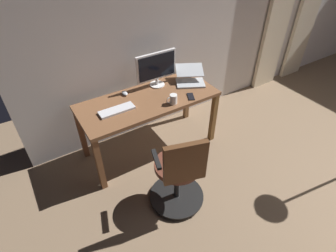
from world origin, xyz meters
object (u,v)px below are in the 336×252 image
Objects in this scene: mug_coffee at (173,99)px; office_chair at (179,174)px; desk at (149,105)px; computer_keyboard at (117,110)px; cell_phone_face_up at (191,97)px; computer_mouse at (125,93)px; computer_monitor at (156,68)px; laptop at (190,78)px.

office_chair is at bearing 61.71° from mug_coffee.
desk is 0.32m from mug_coffee.
mug_coffee is at bearing 161.63° from computer_keyboard.
cell_phone_face_up is (-0.59, -0.66, 0.30)m from office_chair.
office_chair is at bearing 73.75° from cell_phone_face_up.
office_chair is 9.40× the size of computer_mouse.
computer_monitor is 3.91× the size of mug_coffee.
office_chair reaches higher than laptop.
laptop reaches higher than computer_keyboard.
mug_coffee reaches higher than computer_mouse.
computer_monitor reaches higher than desk.
computer_mouse is (0.19, -0.21, 0.11)m from desk.
office_chair is 1.86× the size of computer_monitor.
mug_coffee is at bearing 78.30° from office_chair.
computer_keyboard is at bearing 50.58° from computer_mouse.
cell_phone_face_up is (-0.81, 0.19, -0.01)m from computer_keyboard.
laptop is at bearing -146.64° from mug_coffee.
computer_mouse is (0.42, -0.00, -0.21)m from computer_monitor.
computer_mouse is at bearing 107.21° from office_chair.
desk is 0.93m from office_chair.
laptop is (-0.61, -0.05, 0.14)m from desk.
computer_mouse is (0.79, -0.16, -0.03)m from laptop.
computer_monitor is 1.34× the size of computer_keyboard.
computer_monitor is 0.47m from mug_coffee.
desk is at bearing -51.23° from mug_coffee.
computer_keyboard is at bearing 32.72° from laptop.
desk is at bearing 41.90° from computer_monitor.
computer_mouse is 0.69× the size of cell_phone_face_up.
computer_keyboard is 2.91× the size of mug_coffee.
computer_mouse reaches higher than cell_phone_face_up.
cell_phone_face_up is (-0.19, 0.43, -0.22)m from computer_monitor.
computer_keyboard is 0.83m from cell_phone_face_up.
computer_mouse reaches higher than computer_keyboard.
office_chair is 1.27m from laptop.
laptop is at bearing -98.36° from cell_phone_face_up.
computer_monitor is 0.70m from computer_keyboard.
laptop is at bearing 66.92° from office_chair.
computer_keyboard is (0.63, 0.24, -0.21)m from computer_monitor.
mug_coffee is (-0.37, 0.44, 0.04)m from computer_mouse.
laptop is at bearing 157.38° from computer_monitor.
computer_mouse is (-0.20, -0.25, 0.01)m from computer_keyboard.
computer_monitor is at bearing -158.66° from computer_keyboard.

